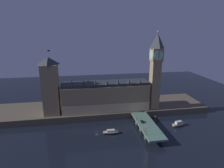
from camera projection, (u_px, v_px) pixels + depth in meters
ground_plane at (97, 132)px, 148.23m from camera, size 400.00×400.00×0.00m
embankment at (93, 109)px, 184.44m from camera, size 220.00×42.00×5.80m
parliament_hall at (106, 96)px, 173.39m from camera, size 78.82×19.61×31.63m
clock_tower at (156, 69)px, 169.47m from camera, size 10.14×10.25×71.36m
victoria_tower at (51, 86)px, 160.66m from camera, size 13.66×13.66×56.54m
bridge at (147, 126)px, 148.65m from camera, size 13.62×46.00×5.69m
car_northbound_lead at (142, 121)px, 151.29m from camera, size 2.10×4.22×1.51m
pedestrian_near_rail at (144, 130)px, 137.58m from camera, size 0.38×0.38×1.66m
pedestrian_far_rail at (136, 118)px, 156.84m from camera, size 0.38×0.38×1.79m
street_lamp_near at (146, 129)px, 132.01m from camera, size 1.34×0.60×7.00m
street_lamp_mid at (155, 119)px, 148.03m from camera, size 1.34×0.60×6.79m
boat_upstream at (111, 132)px, 145.17m from camera, size 13.66×4.82×3.33m
boat_downstream at (178, 124)px, 157.00m from camera, size 13.05×6.67×4.30m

